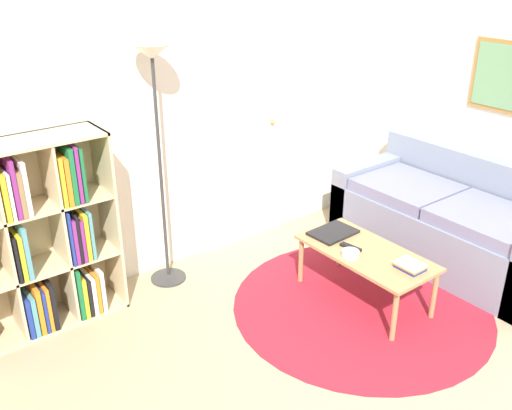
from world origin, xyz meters
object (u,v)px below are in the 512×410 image
at_px(couch, 453,222).
at_px(coffee_table, 366,256).
at_px(laptop, 333,232).
at_px(floor_lamp, 155,93).
at_px(bowl, 350,254).
at_px(bookshelf, 29,242).

relative_size(couch, coffee_table, 1.87).
xyz_separation_m(couch, laptop, (-1.05, 0.31, 0.11)).
xyz_separation_m(floor_lamp, couch, (2.03, -1.07, -1.14)).
bearing_deg(coffee_table, bowl, 173.15).
bearing_deg(bowl, laptop, 65.41).
relative_size(couch, bowl, 14.97).
relative_size(floor_lamp, couch, 0.97).
height_order(couch, bowl, couch).
xyz_separation_m(bookshelf, floor_lamp, (0.95, -0.01, 0.81)).
bearing_deg(bowl, coffee_table, -6.85).
xyz_separation_m(couch, bowl, (-1.19, -0.00, 0.12)).
bearing_deg(laptop, bowl, -114.59).
distance_m(floor_lamp, coffee_table, 1.82).
bearing_deg(floor_lamp, bookshelf, 179.23).
relative_size(laptop, bowl, 2.84).
xyz_separation_m(laptop, bowl, (-0.14, -0.31, 0.01)).
relative_size(coffee_table, bowl, 8.02).
bearing_deg(bookshelf, floor_lamp, -0.77).
bearing_deg(laptop, floor_lamp, 142.30).
bearing_deg(coffee_table, couch, 1.03).
xyz_separation_m(floor_lamp, bowl, (0.84, -1.07, -1.02)).
xyz_separation_m(coffee_table, laptop, (0.00, 0.33, 0.05)).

